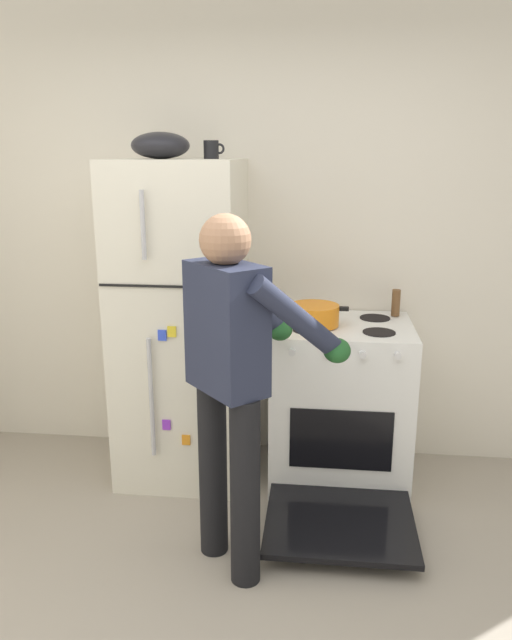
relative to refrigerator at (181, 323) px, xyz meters
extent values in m
cube|color=silver|center=(0.41, 0.38, 0.45)|extent=(6.00, 0.10, 2.70)
cube|color=silver|center=(0.00, 0.00, 0.00)|extent=(0.68, 0.68, 1.80)
cube|color=black|center=(0.00, -0.34, 0.29)|extent=(0.67, 0.01, 0.01)
cylinder|color=#B7B7BC|center=(-0.08, -0.36, -0.31)|extent=(0.02, 0.02, 0.65)
cylinder|color=#B7B7BC|center=(-0.08, -0.36, 0.59)|extent=(0.02, 0.02, 0.34)
cube|color=orange|center=(0.09, -0.35, -0.55)|extent=(0.04, 0.01, 0.06)
cube|color=blue|center=(-0.02, -0.35, 0.03)|extent=(0.04, 0.01, 0.06)
cube|color=yellow|center=(0.03, -0.35, 0.05)|extent=(0.04, 0.01, 0.06)
cube|color=purple|center=(-0.02, -0.35, -0.46)|extent=(0.04, 0.01, 0.06)
cube|color=white|center=(0.90, 0.00, -0.44)|extent=(0.76, 0.64, 0.92)
cube|color=black|center=(0.90, -0.32, -0.51)|extent=(0.53, 0.01, 0.33)
cylinder|color=black|center=(0.72, -0.14, 0.03)|extent=(0.17, 0.17, 0.01)
cylinder|color=black|center=(1.09, -0.14, 0.03)|extent=(0.17, 0.17, 0.01)
cylinder|color=black|center=(0.72, 0.14, 0.03)|extent=(0.17, 0.17, 0.01)
cylinder|color=black|center=(1.09, 0.14, 0.03)|extent=(0.17, 0.17, 0.01)
cylinder|color=silver|center=(0.64, -0.33, -0.04)|extent=(0.04, 0.03, 0.04)
cylinder|color=silver|center=(0.81, -0.33, -0.04)|extent=(0.04, 0.03, 0.04)
cylinder|color=silver|center=(0.99, -0.33, -0.04)|extent=(0.04, 0.03, 0.04)
cylinder|color=silver|center=(1.16, -0.33, -0.04)|extent=(0.04, 0.03, 0.04)
cube|color=black|center=(0.90, -0.61, -0.81)|extent=(0.72, 0.59, 0.05)
cylinder|color=black|center=(0.31, -0.76, -0.47)|extent=(0.13, 0.13, 0.86)
cylinder|color=black|center=(0.49, -0.96, -0.47)|extent=(0.13, 0.13, 0.86)
cube|color=#23283D|center=(0.40, -0.86, 0.23)|extent=(0.39, 0.40, 0.54)
sphere|color=#A37556|center=(0.40, -0.86, 0.60)|extent=(0.21, 0.21, 0.21)
sphere|color=black|center=(0.40, -0.86, 0.56)|extent=(0.15, 0.15, 0.15)
cylinder|color=#23283D|center=(0.43, -0.56, 0.28)|extent=(0.43, 0.40, 0.42)
cylinder|color=#23283D|center=(0.69, -0.86, 0.28)|extent=(0.43, 0.40, 0.42)
ellipsoid|color=#1E5123|center=(0.59, -0.42, 0.10)|extent=(0.12, 0.18, 0.10)
ellipsoid|color=#1E5123|center=(0.86, -0.71, 0.10)|extent=(0.12, 0.18, 0.10)
cylinder|color=orange|center=(0.74, -0.05, 0.08)|extent=(0.27, 0.27, 0.11)
cube|color=black|center=(0.58, -0.05, 0.12)|extent=(0.05, 0.03, 0.02)
cube|color=black|center=(0.90, -0.05, 0.12)|extent=(0.05, 0.03, 0.02)
cylinder|color=black|center=(0.18, 0.05, 0.95)|extent=(0.08, 0.08, 0.10)
torus|color=black|center=(0.22, 0.05, 0.95)|extent=(0.06, 0.01, 0.06)
cylinder|color=brown|center=(1.20, 0.20, 0.10)|extent=(0.05, 0.05, 0.15)
ellipsoid|color=black|center=(-0.08, 0.00, 0.97)|extent=(0.31, 0.31, 0.14)
camera|label=1|loc=(0.79, -3.25, 0.93)|focal=34.33mm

